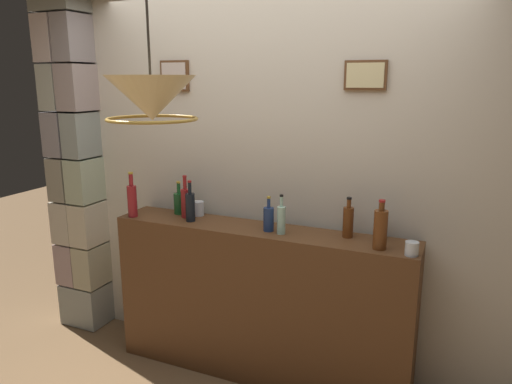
{
  "coord_description": "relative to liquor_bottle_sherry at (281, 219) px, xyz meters",
  "views": [
    {
      "loc": [
        1.15,
        -1.8,
        1.96
      ],
      "look_at": [
        0.0,
        0.8,
        1.29
      ],
      "focal_mm": 33.39,
      "sensor_mm": 36.0,
      "label": 1
    }
  ],
  "objects": [
    {
      "name": "stone_pillar",
      "position": [
        -1.75,
        0.15,
        0.25
      ],
      "size": [
        0.37,
        0.31,
        2.76
      ],
      "color": "#949C96",
      "rests_on": "ground"
    },
    {
      "name": "liquor_bottle_sherry",
      "position": [
        0.0,
        0.0,
        0.0
      ],
      "size": [
        0.05,
        0.05,
        0.25
      ],
      "color": "#A9D9C4",
      "rests_on": "bar_shelf_unit"
    },
    {
      "name": "liquor_bottle_whiskey",
      "position": [
        0.57,
        0.14,
        -0.01
      ],
      "size": [
        0.06,
        0.06,
        0.21
      ],
      "color": "silver",
      "rests_on": "bar_shelf_unit"
    },
    {
      "name": "liquor_bottle_port",
      "position": [
        0.6,
        -0.03,
        0.02
      ],
      "size": [
        0.08,
        0.08,
        0.28
      ],
      "color": "brown",
      "rests_on": "bar_shelf_unit"
    },
    {
      "name": "liquor_bottle_rum",
      "position": [
        -0.09,
        0.02,
        -0.01
      ],
      "size": [
        0.07,
        0.07,
        0.22
      ],
      "color": "navy",
      "rests_on": "bar_shelf_unit"
    },
    {
      "name": "bar_shelf_unit",
      "position": [
        -0.16,
        0.04,
        -0.61
      ],
      "size": [
        1.99,
        0.33,
        1.04
      ],
      "primitive_type": "cube",
      "color": "brown",
      "rests_on": "ground"
    },
    {
      "name": "liquor_bottle_gin",
      "position": [
        -0.82,
        0.13,
        -0.01
      ],
      "size": [
        0.07,
        0.07,
        0.23
      ],
      "color": "#175024",
      "rests_on": "bar_shelf_unit"
    },
    {
      "name": "liquor_bottle_mezcal",
      "position": [
        -0.65,
        0.01,
        0.01
      ],
      "size": [
        0.06,
        0.06,
        0.28
      ],
      "color": "black",
      "rests_on": "bar_shelf_unit"
    },
    {
      "name": "glass_tumbler_highball",
      "position": [
        -0.67,
        0.15,
        -0.04
      ],
      "size": [
        0.08,
        0.08,
        0.1
      ],
      "color": "silver",
      "rests_on": "bar_shelf_unit"
    },
    {
      "name": "liquor_bottle_rye",
      "position": [
        -0.73,
        0.07,
        0.02
      ],
      "size": [
        0.06,
        0.06,
        0.29
      ],
      "color": "maroon",
      "rests_on": "bar_shelf_unit"
    },
    {
      "name": "glass_tumbler_rocks",
      "position": [
        0.78,
        -0.06,
        -0.06
      ],
      "size": [
        0.07,
        0.07,
        0.08
      ],
      "color": "silver",
      "rests_on": "bar_shelf_unit"
    },
    {
      "name": "pendant_lamp",
      "position": [
        -0.4,
        -0.71,
        0.74
      ],
      "size": [
        0.44,
        0.44,
        0.57
      ],
      "color": "beige"
    },
    {
      "name": "liquor_bottle_amaro",
      "position": [
        -1.07,
        -0.06,
        0.03
      ],
      "size": [
        0.07,
        0.07,
        0.31
      ],
      "color": "maroon",
      "rests_on": "bar_shelf_unit"
    },
    {
      "name": "liquor_bottle_vodka",
      "position": [
        0.39,
        0.1,
        0.01
      ],
      "size": [
        0.06,
        0.06,
        0.25
      ],
      "color": "brown",
      "rests_on": "bar_shelf_unit"
    },
    {
      "name": "panelled_rear_partition",
      "position": [
        -0.17,
        0.28,
        0.36
      ],
      "size": [
        3.26,
        0.15,
        2.83
      ],
      "color": "beige",
      "rests_on": "ground"
    }
  ]
}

